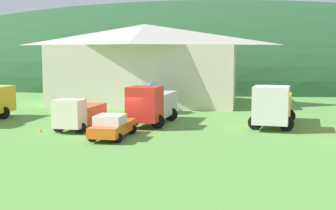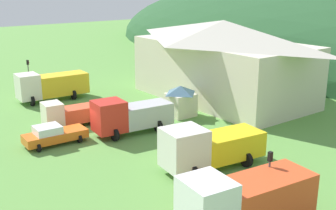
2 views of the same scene
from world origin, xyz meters
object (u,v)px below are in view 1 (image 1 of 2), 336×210
(light_truck_cream, at_px, (79,114))
(crane_truck_red, at_px, (152,104))
(play_shed_cream, at_px, (152,97))
(flatbed_truck_yellow, at_px, (273,105))
(service_pickup_orange, at_px, (112,126))
(depot_building, at_px, (146,63))
(traffic_cone_near_pickup, at_px, (41,132))

(light_truck_cream, bearing_deg, crane_truck_red, 129.41)
(play_shed_cream, xyz_separation_m, flatbed_truck_yellow, (10.90, -6.29, 0.11))
(light_truck_cream, bearing_deg, service_pickup_orange, 54.43)
(crane_truck_red, bearing_deg, flatbed_truck_yellow, 98.39)
(crane_truck_red, distance_m, flatbed_truck_yellow, 9.59)
(flatbed_truck_yellow, bearing_deg, service_pickup_orange, -51.03)
(crane_truck_red, relative_size, flatbed_truck_yellow, 0.91)
(depot_building, relative_size, service_pickup_orange, 4.14)
(depot_building, xyz_separation_m, service_pickup_orange, (2.05, -20.83, -3.72))
(play_shed_cream, height_order, light_truck_cream, play_shed_cream)
(depot_building, relative_size, flatbed_truck_yellow, 2.68)
(light_truck_cream, height_order, traffic_cone_near_pickup, light_truck_cream)
(light_truck_cream, relative_size, traffic_cone_near_pickup, 10.17)
(depot_building, bearing_deg, service_pickup_orange, -84.37)
(crane_truck_red, xyz_separation_m, service_pickup_orange, (-1.48, -6.32, -0.83))
(light_truck_cream, bearing_deg, flatbed_truck_yellow, 110.18)
(light_truck_cream, relative_size, flatbed_truck_yellow, 0.71)
(depot_building, xyz_separation_m, traffic_cone_near_pickup, (-3.75, -19.46, -4.55))
(depot_building, bearing_deg, play_shed_cream, -74.06)
(play_shed_cream, height_order, flatbed_truck_yellow, flatbed_truck_yellow)
(service_pickup_orange, bearing_deg, play_shed_cream, -178.71)
(light_truck_cream, distance_m, crane_truck_red, 5.97)
(crane_truck_red, relative_size, traffic_cone_near_pickup, 13.10)
(depot_building, distance_m, light_truck_cream, 18.20)
(light_truck_cream, bearing_deg, depot_building, -179.10)
(depot_building, height_order, flatbed_truck_yellow, depot_building)
(traffic_cone_near_pickup, bearing_deg, depot_building, 79.09)
(depot_building, height_order, traffic_cone_near_pickup, depot_building)
(play_shed_cream, bearing_deg, depot_building, 105.94)
(depot_building, relative_size, crane_truck_red, 2.94)
(play_shed_cream, distance_m, flatbed_truck_yellow, 12.58)
(play_shed_cream, relative_size, traffic_cone_near_pickup, 5.54)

